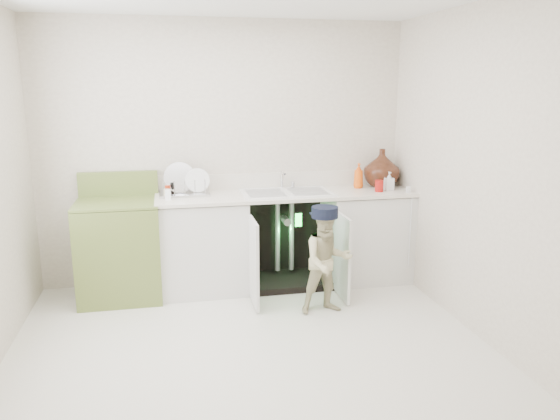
# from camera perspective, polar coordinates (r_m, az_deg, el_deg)

# --- Properties ---
(ground) EXTENTS (3.50, 3.50, 0.00)m
(ground) POSITION_cam_1_polar(r_m,az_deg,el_deg) (4.22, -3.19, -13.77)
(ground) COLOR beige
(ground) RESTS_ON ground
(room_shell) EXTENTS (6.00, 5.50, 1.26)m
(room_shell) POSITION_cam_1_polar(r_m,az_deg,el_deg) (3.83, -3.43, 3.19)
(room_shell) COLOR beige
(room_shell) RESTS_ON ground
(counter_run) EXTENTS (2.44, 1.02, 1.27)m
(counter_run) POSITION_cam_1_polar(r_m,az_deg,el_deg) (5.27, 1.15, -2.59)
(counter_run) COLOR silver
(counter_run) RESTS_ON ground
(avocado_stove) EXTENTS (0.72, 0.65, 1.11)m
(avocado_stove) POSITION_cam_1_polar(r_m,az_deg,el_deg) (5.14, -16.38, -3.82)
(avocado_stove) COLOR olive
(avocado_stove) RESTS_ON ground
(repair_worker) EXTENTS (0.46, 0.59, 0.92)m
(repair_worker) POSITION_cam_1_polar(r_m,az_deg,el_deg) (4.61, 4.96, -5.19)
(repair_worker) COLOR beige
(repair_worker) RESTS_ON ground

